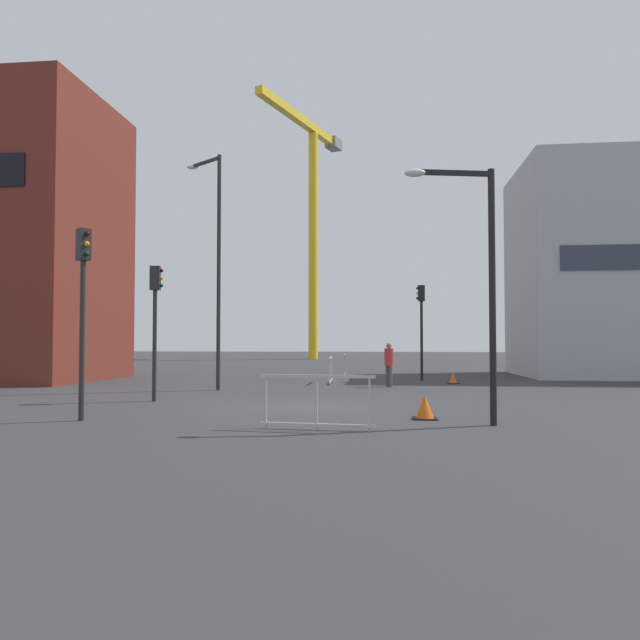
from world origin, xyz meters
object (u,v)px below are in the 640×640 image
at_px(construction_crane, 312,204).
at_px(streetlamp_tall, 215,253).
at_px(traffic_light_verge, 421,317).
at_px(traffic_light_corner, 155,310).
at_px(traffic_cone_on_verge, 453,378).
at_px(traffic_cone_striped, 425,408).
at_px(pedestrian_walking, 389,361).
at_px(streetlamp_short, 478,267).
at_px(traffic_light_crosswalk, 83,292).

bearing_deg(construction_crane, streetlamp_tall, -88.46).
xyz_separation_m(traffic_light_verge, traffic_light_corner, (-8.20, -9.78, -0.16)).
height_order(traffic_cone_on_verge, traffic_cone_striped, traffic_cone_striped).
height_order(construction_crane, traffic_light_verge, construction_crane).
height_order(traffic_light_corner, pedestrian_walking, traffic_light_corner).
bearing_deg(traffic_light_corner, pedestrian_walking, 42.59).
bearing_deg(traffic_light_corner, traffic_light_verge, 50.01).
distance_m(streetlamp_short, traffic_light_verge, 13.85).
height_order(streetlamp_tall, traffic_cone_on_verge, streetlamp_tall).
xyz_separation_m(streetlamp_tall, streetlamp_short, (8.00, -8.16, -1.61)).
bearing_deg(traffic_light_verge, traffic_cone_striped, -92.99).
relative_size(construction_crane, traffic_light_corner, 5.79).
relative_size(streetlamp_short, traffic_cone_on_verge, 11.40).
xyz_separation_m(traffic_light_crosswalk, traffic_cone_on_verge, (9.33, 12.48, -2.60)).
height_order(streetlamp_tall, streetlamp_short, streetlamp_tall).
relative_size(traffic_light_crosswalk, traffic_cone_striped, 7.62).
bearing_deg(streetlamp_tall, traffic_light_verge, 36.67).
bearing_deg(traffic_cone_striped, streetlamp_tall, 133.82).
height_order(streetlamp_tall, traffic_light_crosswalk, streetlamp_tall).
bearing_deg(construction_crane, traffic_light_corner, -89.46).
height_order(streetlamp_short, traffic_cone_striped, streetlamp_short).
relative_size(traffic_light_crosswalk, pedestrian_walking, 2.52).
relative_size(construction_crane, traffic_light_verge, 5.42).
bearing_deg(streetlamp_tall, traffic_light_corner, -98.03).
relative_size(traffic_light_crosswalk, traffic_light_corner, 1.07).
xyz_separation_m(construction_crane, pedestrian_walking, (7.14, -33.27, -13.90)).
bearing_deg(streetlamp_tall, pedestrian_walking, 18.90).
relative_size(streetlamp_tall, traffic_cone_on_verge, 17.99).
bearing_deg(traffic_light_verge, traffic_cone_on_verge, -52.68).
relative_size(traffic_light_verge, pedestrian_walking, 2.50).
bearing_deg(pedestrian_walking, traffic_cone_on_verge, 37.49).
relative_size(streetlamp_tall, traffic_light_corner, 2.15).
bearing_deg(traffic_light_crosswalk, streetlamp_tall, 86.39).
bearing_deg(construction_crane, streetlamp_short, -78.39).
xyz_separation_m(construction_crane, traffic_light_corner, (0.37, -39.50, -12.23)).
relative_size(traffic_light_corner, traffic_cone_striped, 7.09).
distance_m(construction_crane, traffic_cone_on_verge, 35.89).
height_order(streetlamp_short, traffic_light_verge, streetlamp_short).
xyz_separation_m(construction_crane, streetlamp_tall, (0.95, -35.39, -9.98)).
bearing_deg(streetlamp_short, traffic_cone_striped, 138.83).
distance_m(streetlamp_short, traffic_light_crosswalk, 8.55).
relative_size(traffic_light_corner, pedestrian_walking, 2.34).
bearing_deg(pedestrian_walking, traffic_light_verge, 68.08).
height_order(pedestrian_walking, traffic_cone_on_verge, pedestrian_walking).
bearing_deg(traffic_cone_on_verge, streetlamp_tall, -154.90).
xyz_separation_m(traffic_light_verge, traffic_light_crosswalk, (-8.15, -14.03, 0.02)).
bearing_deg(traffic_light_corner, streetlamp_tall, 81.97).
height_order(traffic_light_verge, traffic_cone_on_verge, traffic_light_verge).
xyz_separation_m(traffic_light_crosswalk, pedestrian_walking, (6.72, 10.48, -1.85)).
height_order(traffic_light_corner, traffic_cone_on_verge, traffic_light_corner).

